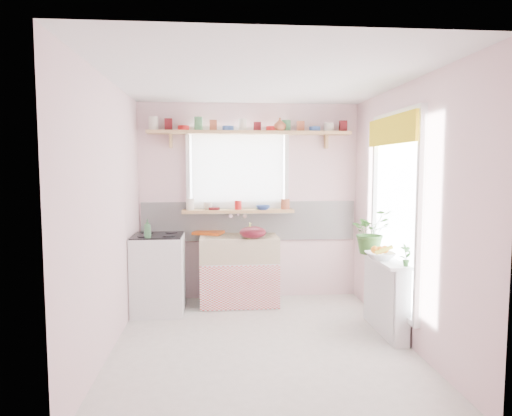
{
  "coord_description": "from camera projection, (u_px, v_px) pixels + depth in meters",
  "views": [
    {
      "loc": [
        -0.42,
        -4.24,
        1.7
      ],
      "look_at": [
        -0.0,
        0.55,
        1.26
      ],
      "focal_mm": 32.0,
      "sensor_mm": 36.0,
      "label": 1
    }
  ],
  "objects": [
    {
      "name": "shelf_crockery",
      "position": [
        250.0,
        127.0,
        5.65
      ],
      "size": [
        2.47,
        0.11,
        0.12
      ],
      "color": "silver",
      "rests_on": "pine_shelf"
    },
    {
      "name": "cooker",
      "position": [
        159.0,
        273.0,
        5.3
      ],
      "size": [
        0.58,
        0.58,
        0.93
      ],
      "color": "white",
      "rests_on": "ground"
    },
    {
      "name": "cooker_bottle",
      "position": [
        147.0,
        229.0,
        5.03
      ],
      "size": [
        0.09,
        0.09,
        0.21
      ],
      "primitive_type": "imported",
      "rotation": [
        0.0,
        0.0,
        0.1
      ],
      "color": "#387043",
      "rests_on": "cooker"
    },
    {
      "name": "soap_bottle_sink",
      "position": [
        250.0,
        231.0,
        5.4
      ],
      "size": [
        0.11,
        0.11,
        0.19
      ],
      "primitive_type": "imported",
      "rotation": [
        0.0,
        0.0,
        0.3
      ],
      "color": "#E0F26B",
      "rests_on": "sink_unit"
    },
    {
      "name": "herb_pot",
      "position": [
        406.0,
        255.0,
        4.23
      ],
      "size": [
        0.13,
        0.11,
        0.21
      ],
      "primitive_type": "imported",
      "rotation": [
        0.0,
        0.0,
        0.34
      ],
      "color": "#306428",
      "rests_on": "radiator_ledge"
    },
    {
      "name": "jade_plant",
      "position": [
        370.0,
        231.0,
        4.85
      ],
      "size": [
        0.53,
        0.5,
        0.47
      ],
      "primitive_type": "imported",
      "rotation": [
        0.0,
        0.0,
        0.37
      ],
      "color": "#3B6D2B",
      "rests_on": "radiator_ledge"
    },
    {
      "name": "radiator_ledge",
      "position": [
        385.0,
        294.0,
        4.67
      ],
      "size": [
        0.22,
        0.95,
        0.78
      ],
      "color": "white",
      "rests_on": "ground"
    },
    {
      "name": "dish_tray",
      "position": [
        209.0,
        233.0,
        5.76
      ],
      "size": [
        0.42,
        0.36,
        0.04
      ],
      "primitive_type": "cube",
      "rotation": [
        0.0,
        0.0,
        -0.32
      ],
      "color": "#DB5413",
      "rests_on": "sink_unit"
    },
    {
      "name": "room",
      "position": [
        312.0,
        196.0,
        5.18
      ],
      "size": [
        3.2,
        3.2,
        3.2
      ],
      "color": "silver",
      "rests_on": "ground"
    },
    {
      "name": "sink_unit",
      "position": [
        239.0,
        270.0,
        5.63
      ],
      "size": [
        0.95,
        0.65,
        1.11
      ],
      "color": "white",
      "rests_on": "ground"
    },
    {
      "name": "windowsill",
      "position": [
        238.0,
        211.0,
        5.75
      ],
      "size": [
        1.4,
        0.22,
        0.04
      ],
      "primitive_type": "cube",
      "color": "tan",
      "rests_on": "room"
    },
    {
      "name": "colander",
      "position": [
        253.0,
        232.0,
        5.4
      ],
      "size": [
        0.38,
        0.38,
        0.14
      ],
      "primitive_type": "ellipsoid",
      "rotation": [
        0.0,
        0.0,
        -0.22
      ],
      "color": "#590F1B",
      "rests_on": "sink_unit"
    },
    {
      "name": "sill_bowl",
      "position": [
        263.0,
        208.0,
        5.71
      ],
      "size": [
        0.23,
        0.23,
        0.06
      ],
      "primitive_type": "imported",
      "rotation": [
        0.0,
        0.0,
        -0.39
      ],
      "color": "#2D4992",
      "rests_on": "windowsill"
    },
    {
      "name": "sill_crockery",
      "position": [
        238.0,
        205.0,
        5.74
      ],
      "size": [
        1.35,
        0.11,
        0.12
      ],
      "color": "silver",
      "rests_on": "windowsill"
    },
    {
      "name": "sill_cup",
      "position": [
        208.0,
        206.0,
        5.77
      ],
      "size": [
        0.12,
        0.12,
        0.09
      ],
      "primitive_type": "imported",
      "rotation": [
        0.0,
        0.0,
        0.06
      ],
      "color": "#EFE5CF",
      "rests_on": "windowsill"
    },
    {
      "name": "fruit",
      "position": [
        381.0,
        250.0,
        4.57
      ],
      "size": [
        0.2,
        0.14,
        0.1
      ],
      "color": "orange",
      "rests_on": "fruit_bowl"
    },
    {
      "name": "pine_shelf",
      "position": [
        250.0,
        133.0,
        5.66
      ],
      "size": [
        2.52,
        0.24,
        0.04
      ],
      "primitive_type": "cube",
      "color": "tan",
      "rests_on": "room"
    },
    {
      "name": "fruit_bowl",
      "position": [
        380.0,
        256.0,
        4.56
      ],
      "size": [
        0.29,
        0.29,
        0.07
      ],
      "primitive_type": "imported",
      "rotation": [
        0.0,
        0.0,
        0.01
      ],
      "color": "white",
      "rests_on": "radiator_ledge"
    },
    {
      "name": "shelf_vase",
      "position": [
        280.0,
        124.0,
        5.62
      ],
      "size": [
        0.18,
        0.18,
        0.16
      ],
      "primitive_type": "imported",
      "rotation": [
        0.0,
        0.0,
        0.17
      ],
      "color": "#AA5734",
      "rests_on": "pine_shelf"
    }
  ]
}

